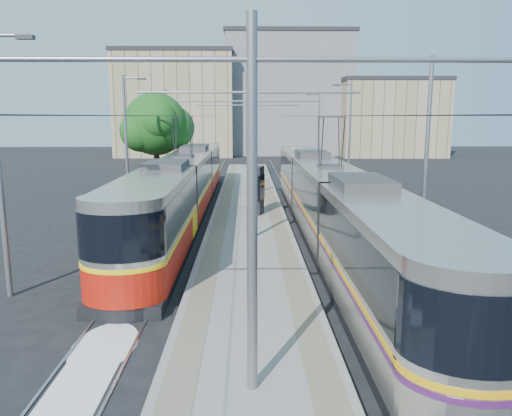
{
  "coord_description": "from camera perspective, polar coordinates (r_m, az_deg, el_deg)",
  "views": [
    {
      "loc": [
        -0.1,
        -12.96,
        5.53
      ],
      "look_at": [
        0.3,
        8.38,
        1.6
      ],
      "focal_mm": 35.0,
      "sensor_mm": 36.0,
      "label": 1
    }
  ],
  "objects": [
    {
      "name": "tram_right",
      "position": [
        22.59,
        8.36,
        0.96
      ],
      "size": [
        2.43,
        30.57,
        5.5
      ],
      "color": "black",
      "rests_on": "ground"
    },
    {
      "name": "track_arrow",
      "position": [
        11.92,
        -18.98,
        -17.79
      ],
      "size": [
        1.2,
        5.0,
        0.01
      ],
      "primitive_type": "cube",
      "color": "silver",
      "rests_on": "ground"
    },
    {
      "name": "street_lamps",
      "position": [
        33.99,
        -0.92,
        8.16
      ],
      "size": [
        15.18,
        38.22,
        8.0
      ],
      "color": "gray",
      "rests_on": "ground"
    },
    {
      "name": "ground",
      "position": [
        14.09,
        -0.61,
        -12.67
      ],
      "size": [
        160.0,
        160.0,
        0.0
      ],
      "primitive_type": "plane",
      "color": "black",
      "rests_on": "ground"
    },
    {
      "name": "tactile_strip_right",
      "position": [
        30.45,
        1.85,
        0.55
      ],
      "size": [
        0.7,
        50.0,
        0.01
      ],
      "primitive_type": "cube",
      "color": "gray",
      "rests_on": "platform"
    },
    {
      "name": "building_left",
      "position": [
        73.65,
        -8.98,
        11.63
      ],
      "size": [
        16.32,
        12.24,
        14.44
      ],
      "color": "tan",
      "rests_on": "ground"
    },
    {
      "name": "tactile_strip_left",
      "position": [
        30.44,
        -3.6,
        0.53
      ],
      "size": [
        0.7,
        50.0,
        0.01
      ],
      "primitive_type": "cube",
      "color": "gray",
      "rests_on": "platform"
    },
    {
      "name": "tree",
      "position": [
        37.3,
        -10.9,
        9.27
      ],
      "size": [
        4.98,
        4.6,
        7.23
      ],
      "color": "#382314",
      "rests_on": "ground"
    },
    {
      "name": "building_centre",
      "position": [
        77.27,
        3.54,
        12.77
      ],
      "size": [
        18.36,
        14.28,
        17.39
      ],
      "color": "gray",
      "rests_on": "ground"
    },
    {
      "name": "platform",
      "position": [
        30.44,
        -0.87,
        0.25
      ],
      "size": [
        4.0,
        50.0,
        0.3
      ],
      "primitive_type": "cube",
      "color": "gray",
      "rests_on": "ground"
    },
    {
      "name": "shelter",
      "position": [
        26.99,
        -0.0,
        2.16
      ],
      "size": [
        0.98,
        1.3,
        2.57
      ],
      "rotation": [
        0.0,
        0.0,
        -0.25
      ],
      "color": "black",
      "rests_on": "platform"
    },
    {
      "name": "tram_left",
      "position": [
        28.23,
        -8.2,
        2.55
      ],
      "size": [
        2.43,
        30.06,
        5.5
      ],
      "color": "black",
      "rests_on": "ground"
    },
    {
      "name": "rails",
      "position": [
        30.46,
        -0.87,
        0.0
      ],
      "size": [
        8.71,
        70.0,
        0.03
      ],
      "color": "gray",
      "rests_on": "ground"
    },
    {
      "name": "building_right",
      "position": [
        73.75,
        14.97,
        9.95
      ],
      "size": [
        14.28,
        10.2,
        10.69
      ],
      "color": "tan",
      "rests_on": "ground"
    },
    {
      "name": "catenary",
      "position": [
        27.13,
        -0.88,
        8.31
      ],
      "size": [
        9.2,
        70.0,
        7.0
      ],
      "color": "gray",
      "rests_on": "platform"
    }
  ]
}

